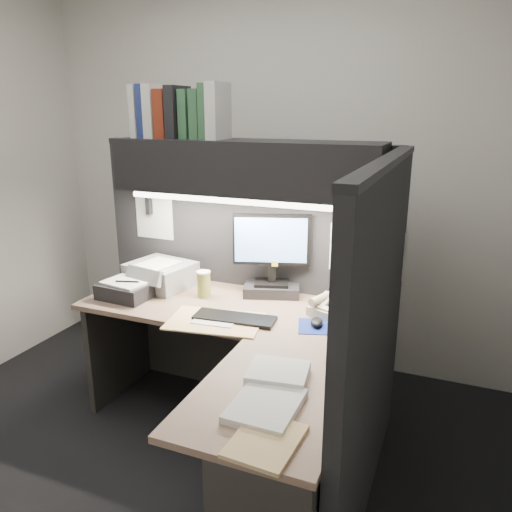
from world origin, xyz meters
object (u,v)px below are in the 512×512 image
object	(u,v)px
telephone	(332,308)
notebook_stack	(127,290)
monitor	(272,263)
printer	(161,275)
coffee_cup	(204,285)
keyboard	(235,318)
desk	(242,414)
overhead_shelf	(245,167)

from	to	relation	value
telephone	notebook_stack	distance (m)	1.22
monitor	printer	world-z (taller)	monitor
coffee_cup	keyboard	bearing A→B (deg)	-38.16
desk	coffee_cup	bearing A→B (deg)	129.71
overhead_shelf	notebook_stack	size ratio (longest dim) A/B	5.17
overhead_shelf	telephone	distance (m)	0.92
telephone	coffee_cup	distance (m)	0.78
keyboard	printer	size ratio (longest dim) A/B	1.16
desk	monitor	distance (m)	0.96
overhead_shelf	telephone	xyz separation A→B (m)	(0.55, -0.10, -0.73)
monitor	coffee_cup	size ratio (longest dim) A/B	3.34
coffee_cup	overhead_shelf	bearing A→B (deg)	28.20
keyboard	coffee_cup	xyz separation A→B (m)	(-0.32, 0.25, 0.06)
overhead_shelf	printer	distance (m)	0.90
printer	telephone	bearing A→B (deg)	8.43
desk	monitor	bearing A→B (deg)	101.13
monitor	notebook_stack	size ratio (longest dim) A/B	1.66
telephone	notebook_stack	size ratio (longest dim) A/B	0.69
overhead_shelf	coffee_cup	xyz separation A→B (m)	(-0.22, -0.12, -0.70)
desk	monitor	size ratio (longest dim) A/B	3.41
printer	coffee_cup	bearing A→B (deg)	-0.27
monitor	notebook_stack	world-z (taller)	monitor
monitor	coffee_cup	world-z (taller)	monitor
monitor	desk	bearing A→B (deg)	-96.69
keyboard	notebook_stack	distance (m)	0.74
notebook_stack	printer	bearing A→B (deg)	71.73
monitor	printer	distance (m)	0.73
coffee_cup	notebook_stack	world-z (taller)	coffee_cup
overhead_shelf	monitor	world-z (taller)	overhead_shelf
monitor	notebook_stack	distance (m)	0.88
desk	printer	distance (m)	1.17
monitor	telephone	bearing A→B (deg)	-39.36
overhead_shelf	desk	bearing A→B (deg)	-68.21
telephone	monitor	bearing A→B (deg)	179.69
overhead_shelf	monitor	bearing A→B (deg)	25.12
desk	notebook_stack	size ratio (longest dim) A/B	5.67
desk	printer	world-z (taller)	printer
overhead_shelf	printer	xyz separation A→B (m)	(-0.57, -0.05, -0.69)
desk	telephone	distance (m)	0.77
printer	monitor	bearing A→B (deg)	20.31
coffee_cup	monitor	bearing A→B (deg)	27.04
overhead_shelf	monitor	size ratio (longest dim) A/B	3.11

